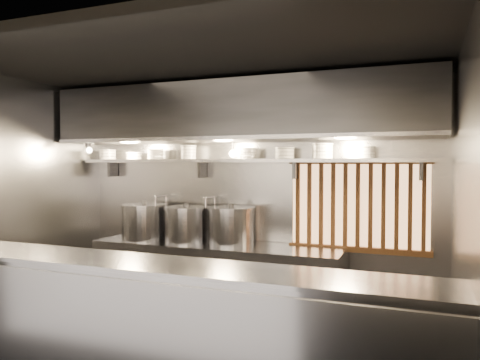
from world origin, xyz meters
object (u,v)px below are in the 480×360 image
Objects in this scene: pendant_bulb at (233,154)px; stock_pot_mid at (145,222)px; stock_pot_left at (186,224)px; stock_pot_right at (231,226)px; heat_lamp at (88,146)px.

pendant_bulb is 1.43m from stock_pot_mid.
stock_pot_left is at bearing 2.04° from stock_pot_mid.
pendant_bulb is at bearing 54.07° from stock_pot_right.
heat_lamp is 0.58× the size of stock_pot_right.
stock_pot_right is at bearing 5.68° from stock_pot_left.
stock_pot_right is (1.78, 0.33, -0.95)m from heat_lamp.
stock_pot_left is 0.94× the size of stock_pot_mid.
heat_lamp is at bearing -169.00° from pendant_bulb.
stock_pot_right is at bearing 10.42° from heat_lamp.
heat_lamp is 2.04m from stock_pot_right.
pendant_bulb is 0.28× the size of stock_pot_mid.
heat_lamp is at bearing -169.58° from stock_pot_right.
heat_lamp is 0.56× the size of stock_pot_left.
heat_lamp is 1.87× the size of pendant_bulb.
stock_pot_left is (-0.58, -0.08, -0.85)m from pendant_bulb.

